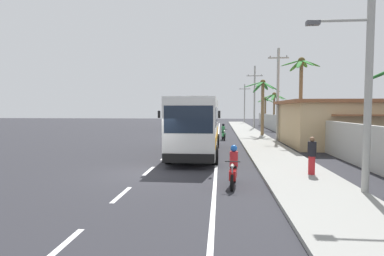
{
  "coord_description": "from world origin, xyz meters",
  "views": [
    {
      "loc": [
        3.4,
        -13.83,
        2.97
      ],
      "look_at": [
        1.53,
        6.54,
        1.7
      ],
      "focal_mm": 28.97,
      "sensor_mm": 36.0,
      "label": 1
    }
  ],
  "objects_px": {
    "motorcycle_beside_bus": "(223,133)",
    "utility_pole_distant": "(245,103)",
    "utility_pole_far": "(255,96)",
    "palm_fourth": "(263,96)",
    "motorcycle_trailing": "(233,169)",
    "utility_pole_nearest": "(367,64)",
    "palm_nearest": "(265,105)",
    "palm_third": "(274,102)",
    "palm_second": "(301,82)",
    "coach_bus_foreground": "(197,123)",
    "utility_pole_mid": "(278,93)",
    "coach_bus_far_lane": "(185,115)",
    "roadside_building": "(374,123)",
    "pedestrian_near_kerb": "(312,155)"
  },
  "relations": [
    {
      "from": "pedestrian_near_kerb",
      "to": "utility_pole_far",
      "type": "height_order",
      "value": "utility_pole_far"
    },
    {
      "from": "motorcycle_beside_bus",
      "to": "pedestrian_near_kerb",
      "type": "height_order",
      "value": "pedestrian_near_kerb"
    },
    {
      "from": "utility_pole_far",
      "to": "palm_nearest",
      "type": "bearing_deg",
      "value": 68.22
    },
    {
      "from": "palm_third",
      "to": "utility_pole_distant",
      "type": "bearing_deg",
      "value": 96.13
    },
    {
      "from": "utility_pole_far",
      "to": "palm_fourth",
      "type": "height_order",
      "value": "utility_pole_far"
    },
    {
      "from": "motorcycle_trailing",
      "to": "utility_pole_distant",
      "type": "bearing_deg",
      "value": 85.19
    },
    {
      "from": "motorcycle_beside_bus",
      "to": "palm_nearest",
      "type": "bearing_deg",
      "value": 72.95
    },
    {
      "from": "motorcycle_beside_bus",
      "to": "utility_pole_distant",
      "type": "distance_m",
      "value": 36.06
    },
    {
      "from": "coach_bus_foreground",
      "to": "palm_nearest",
      "type": "distance_m",
      "value": 34.28
    },
    {
      "from": "palm_nearest",
      "to": "palm_fourth",
      "type": "xyz_separation_m",
      "value": [
        -3.11,
        -19.68,
        0.73
      ]
    },
    {
      "from": "palm_third",
      "to": "palm_fourth",
      "type": "xyz_separation_m",
      "value": [
        -2.86,
        -9.6,
        0.38
      ]
    },
    {
      "from": "utility_pole_far",
      "to": "motorcycle_beside_bus",
      "type": "bearing_deg",
      "value": -105.29
    },
    {
      "from": "motorcycle_beside_bus",
      "to": "palm_fourth",
      "type": "xyz_separation_m",
      "value": [
        4.19,
        4.09,
        3.66
      ]
    },
    {
      "from": "motorcycle_beside_bus",
      "to": "utility_pole_far",
      "type": "distance_m",
      "value": 18.6
    },
    {
      "from": "pedestrian_near_kerb",
      "to": "utility_pole_far",
      "type": "relative_size",
      "value": 0.17
    },
    {
      "from": "utility_pole_mid",
      "to": "coach_bus_foreground",
      "type": "bearing_deg",
      "value": -128.06
    },
    {
      "from": "motorcycle_trailing",
      "to": "palm_second",
      "type": "xyz_separation_m",
      "value": [
        5.95,
        13.95,
        4.46
      ]
    },
    {
      "from": "roadside_building",
      "to": "motorcycle_trailing",
      "type": "bearing_deg",
      "value": -129.86
    },
    {
      "from": "utility_pole_far",
      "to": "palm_second",
      "type": "distance_m",
      "value": 21.36
    },
    {
      "from": "palm_second",
      "to": "palm_fourth",
      "type": "bearing_deg",
      "value": 103.98
    },
    {
      "from": "motorcycle_trailing",
      "to": "utility_pole_distant",
      "type": "height_order",
      "value": "utility_pole_distant"
    },
    {
      "from": "palm_nearest",
      "to": "utility_pole_distant",
      "type": "bearing_deg",
      "value": 102.41
    },
    {
      "from": "coach_bus_far_lane",
      "to": "pedestrian_near_kerb",
      "type": "height_order",
      "value": "coach_bus_far_lane"
    },
    {
      "from": "palm_nearest",
      "to": "palm_second",
      "type": "xyz_separation_m",
      "value": [
        -1.13,
        -27.61,
        1.53
      ]
    },
    {
      "from": "utility_pole_mid",
      "to": "palm_second",
      "type": "relative_size",
      "value": 1.19
    },
    {
      "from": "utility_pole_nearest",
      "to": "utility_pole_distant",
      "type": "xyz_separation_m",
      "value": [
        0.14,
        54.31,
        -0.2
      ]
    },
    {
      "from": "palm_nearest",
      "to": "motorcycle_trailing",
      "type": "bearing_deg",
      "value": -99.67
    },
    {
      "from": "motorcycle_trailing",
      "to": "pedestrian_near_kerb",
      "type": "relative_size",
      "value": 1.2
    },
    {
      "from": "palm_nearest",
      "to": "palm_second",
      "type": "height_order",
      "value": "palm_second"
    },
    {
      "from": "motorcycle_trailing",
      "to": "palm_nearest",
      "type": "height_order",
      "value": "palm_nearest"
    },
    {
      "from": "utility_pole_nearest",
      "to": "utility_pole_mid",
      "type": "height_order",
      "value": "utility_pole_mid"
    },
    {
      "from": "coach_bus_far_lane",
      "to": "motorcycle_beside_bus",
      "type": "height_order",
      "value": "coach_bus_far_lane"
    },
    {
      "from": "motorcycle_trailing",
      "to": "utility_pole_distant",
      "type": "distance_m",
      "value": 53.68
    },
    {
      "from": "coach_bus_foreground",
      "to": "roadside_building",
      "type": "height_order",
      "value": "coach_bus_foreground"
    },
    {
      "from": "motorcycle_trailing",
      "to": "utility_pole_nearest",
      "type": "distance_m",
      "value": 5.85
    },
    {
      "from": "coach_bus_foreground",
      "to": "utility_pole_mid",
      "type": "distance_m",
      "value": 11.19
    },
    {
      "from": "motorcycle_trailing",
      "to": "palm_second",
      "type": "distance_m",
      "value": 15.81
    },
    {
      "from": "utility_pole_nearest",
      "to": "palm_third",
      "type": "xyz_separation_m",
      "value": [
        2.49,
        32.43,
        -0.52
      ]
    },
    {
      "from": "utility_pole_mid",
      "to": "utility_pole_distant",
      "type": "xyz_separation_m",
      "value": [
        -0.23,
        36.21,
        -0.17
      ]
    },
    {
      "from": "palm_second",
      "to": "palm_third",
      "type": "bearing_deg",
      "value": 87.11
    },
    {
      "from": "motorcycle_beside_bus",
      "to": "utility_pole_distant",
      "type": "xyz_separation_m",
      "value": [
        4.7,
        35.57,
        3.6
      ]
    },
    {
      "from": "utility_pole_distant",
      "to": "coach_bus_foreground",
      "type": "bearing_deg",
      "value": -98.27
    },
    {
      "from": "palm_fourth",
      "to": "utility_pole_nearest",
      "type": "bearing_deg",
      "value": -89.08
    },
    {
      "from": "palm_nearest",
      "to": "roadside_building",
      "type": "height_order",
      "value": "palm_nearest"
    },
    {
      "from": "coach_bus_far_lane",
      "to": "palm_nearest",
      "type": "distance_m",
      "value": 14.87
    },
    {
      "from": "coach_bus_foreground",
      "to": "coach_bus_far_lane",
      "type": "height_order",
      "value": "coach_bus_far_lane"
    },
    {
      "from": "coach_bus_foreground",
      "to": "palm_nearest",
      "type": "bearing_deg",
      "value": 74.58
    },
    {
      "from": "pedestrian_near_kerb",
      "to": "utility_pole_far",
      "type": "bearing_deg",
      "value": 120.08
    },
    {
      "from": "utility_pole_distant",
      "to": "palm_third",
      "type": "height_order",
      "value": "utility_pole_distant"
    },
    {
      "from": "coach_bus_foreground",
      "to": "roadside_building",
      "type": "bearing_deg",
      "value": 21.56
    }
  ]
}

